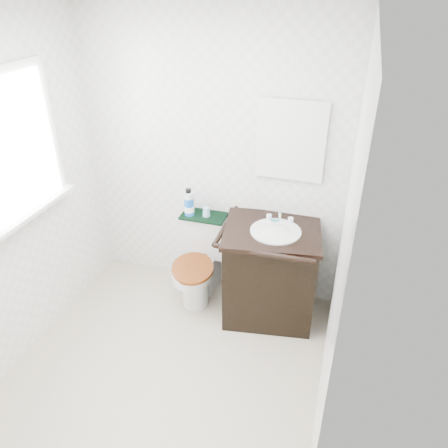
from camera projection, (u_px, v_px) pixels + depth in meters
The scene contains 14 objects.
floor at pixel (163, 374), 3.19m from camera, with size 2.40×2.40×0.00m, color beige.
ceiling at pixel (127, 10), 1.98m from camera, with size 2.40×2.40×0.00m, color white.
wall_back at pixel (213, 162), 3.58m from camera, with size 2.40×2.40×0.00m, color silver.
wall_front at pixel (7, 399), 1.59m from camera, with size 2.40×2.40×0.00m, color silver.
wall_right at pixel (339, 266), 2.31m from camera, with size 2.40×2.40×0.00m, color silver.
window at pixel (14, 146), 2.89m from camera, with size 0.02×0.70×0.90m, color white.
mirror at pixel (291, 141), 3.27m from camera, with size 0.50×0.02×0.60m, color silver.
toilet at pixel (200, 263), 3.84m from camera, with size 0.44×0.65×0.73m.
vanity at pixel (270, 270), 3.57m from camera, with size 0.83×0.74×0.92m.
trash_bin at pixel (258, 282), 3.91m from camera, with size 0.20×0.17×0.28m.
towel at pixel (204, 216), 3.73m from camera, with size 0.39×0.22×0.02m, color black.
mouthwash_bottle at pixel (189, 203), 3.68m from camera, with size 0.08×0.08×0.24m.
cup at pixel (206, 212), 3.69m from camera, with size 0.07×0.07×0.08m, color #8DC3E7.
soap_bar at pixel (274, 221), 3.47m from camera, with size 0.08×0.05×0.02m, color #166B6C.
Camera 1 is at (1.07, -1.98, 2.55)m, focal length 35.00 mm.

